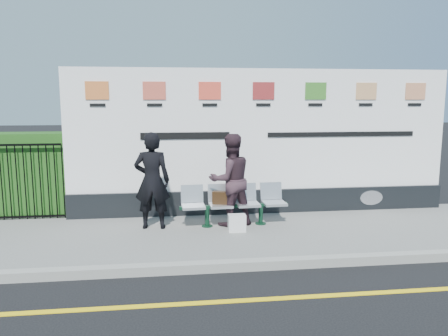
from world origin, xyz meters
The scene contains 12 objects.
ground centered at (0.00, 0.00, 0.00)m, with size 80.00×80.00×0.00m, color black.
pavement centered at (0.00, 2.50, 0.06)m, with size 14.00×3.00×0.12m, color slate.
kerb centered at (0.00, 1.00, 0.07)m, with size 14.00×0.18×0.14m, color gray.
yellow_line centered at (0.00, 0.00, 0.00)m, with size 14.00×0.10×0.01m, color yellow.
billboard centered at (0.50, 3.85, 1.42)m, with size 8.00×0.30×3.00m.
hedge centered at (-4.58, 4.30, 0.97)m, with size 2.35×0.70×1.70m, color #215318.
railing centered at (-4.58, 3.85, 0.89)m, with size 2.05×0.06×1.54m, color black, non-canonical shape.
bench centered at (-0.22, 2.91, 0.33)m, with size 1.99×0.53×0.43m, color #B7BBC1, non-canonical shape.
woman_left centered at (-1.75, 2.93, 1.02)m, with size 0.66×0.43×1.80m, color black.
woman_right centered at (-0.29, 2.96, 0.99)m, with size 0.85×0.66×1.75m, color #36232B.
handbag_brown centered at (-0.48, 2.90, 0.67)m, with size 0.31×0.13×0.24m, color black.
carrier_bag_white centered at (-0.24, 2.51, 0.28)m, with size 0.31×0.19×0.31m, color silver.
Camera 1 is at (-1.43, -5.07, 2.49)m, focal length 35.00 mm.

